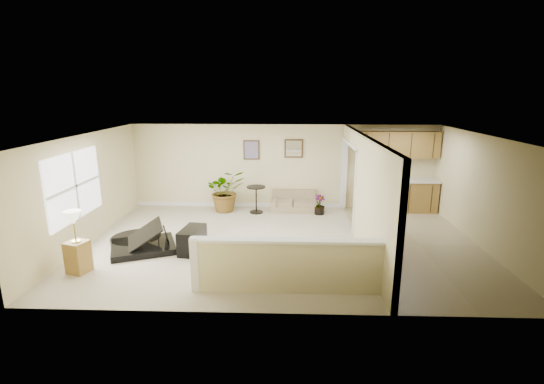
{
  "coord_description": "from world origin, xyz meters",
  "views": [
    {
      "loc": [
        0.07,
        -8.59,
        3.43
      ],
      "look_at": [
        -0.25,
        0.4,
        1.13
      ],
      "focal_mm": 26.0,
      "sensor_mm": 36.0,
      "label": 1
    }
  ],
  "objects_px": {
    "palm_plant": "(226,191)",
    "loveseat": "(293,200)",
    "piano": "(142,225)",
    "small_plant": "(319,206)",
    "piano_bench": "(192,240)",
    "accent_table": "(256,196)",
    "lamp_stand": "(77,247)"
  },
  "relations": [
    {
      "from": "palm_plant",
      "to": "lamp_stand",
      "type": "height_order",
      "value": "lamp_stand"
    },
    {
      "from": "piano",
      "to": "piano_bench",
      "type": "relative_size",
      "value": 2.35
    },
    {
      "from": "accent_table",
      "to": "palm_plant",
      "type": "xyz_separation_m",
      "value": [
        -0.91,
        0.16,
        0.1
      ]
    },
    {
      "from": "piano_bench",
      "to": "piano",
      "type": "bearing_deg",
      "value": 170.58
    },
    {
      "from": "piano_bench",
      "to": "palm_plant",
      "type": "distance_m",
      "value": 3.11
    },
    {
      "from": "loveseat",
      "to": "small_plant",
      "type": "distance_m",
      "value": 0.84
    },
    {
      "from": "accent_table",
      "to": "piano",
      "type": "bearing_deg",
      "value": -130.66
    },
    {
      "from": "piano",
      "to": "small_plant",
      "type": "distance_m",
      "value": 4.96
    },
    {
      "from": "piano",
      "to": "small_plant",
      "type": "relative_size",
      "value": 3.37
    },
    {
      "from": "piano",
      "to": "piano_bench",
      "type": "distance_m",
      "value": 1.21
    },
    {
      "from": "accent_table",
      "to": "lamp_stand",
      "type": "bearing_deg",
      "value": -128.37
    },
    {
      "from": "piano",
      "to": "loveseat",
      "type": "bearing_deg",
      "value": 19.6
    },
    {
      "from": "palm_plant",
      "to": "accent_table",
      "type": "bearing_deg",
      "value": -9.69
    },
    {
      "from": "palm_plant",
      "to": "lamp_stand",
      "type": "distance_m",
      "value": 4.74
    },
    {
      "from": "piano_bench",
      "to": "loveseat",
      "type": "distance_m",
      "value": 3.97
    },
    {
      "from": "piano_bench",
      "to": "accent_table",
      "type": "relative_size",
      "value": 1.03
    },
    {
      "from": "piano_bench",
      "to": "palm_plant",
      "type": "height_order",
      "value": "palm_plant"
    },
    {
      "from": "piano_bench",
      "to": "palm_plant",
      "type": "bearing_deg",
      "value": 84.85
    },
    {
      "from": "piano_bench",
      "to": "loveseat",
      "type": "xyz_separation_m",
      "value": [
        2.27,
        3.26,
        0.02
      ]
    },
    {
      "from": "small_plant",
      "to": "loveseat",
      "type": "bearing_deg",
      "value": 151.52
    },
    {
      "from": "piano_bench",
      "to": "loveseat",
      "type": "relative_size",
      "value": 0.6
    },
    {
      "from": "palm_plant",
      "to": "loveseat",
      "type": "bearing_deg",
      "value": 4.98
    },
    {
      "from": "small_plant",
      "to": "accent_table",
      "type": "bearing_deg",
      "value": 177.7
    },
    {
      "from": "piano_bench",
      "to": "accent_table",
      "type": "bearing_deg",
      "value": 67.92
    },
    {
      "from": "loveseat",
      "to": "small_plant",
      "type": "height_order",
      "value": "loveseat"
    },
    {
      "from": "lamp_stand",
      "to": "palm_plant",
      "type": "bearing_deg",
      "value": 61.47
    },
    {
      "from": "small_plant",
      "to": "piano",
      "type": "bearing_deg",
      "value": -147.46
    },
    {
      "from": "palm_plant",
      "to": "lamp_stand",
      "type": "relative_size",
      "value": 1.12
    },
    {
      "from": "piano",
      "to": "accent_table",
      "type": "distance_m",
      "value": 3.6
    },
    {
      "from": "loveseat",
      "to": "lamp_stand",
      "type": "relative_size",
      "value": 1.09
    },
    {
      "from": "piano_bench",
      "to": "lamp_stand",
      "type": "height_order",
      "value": "lamp_stand"
    },
    {
      "from": "piano",
      "to": "lamp_stand",
      "type": "xyz_separation_m",
      "value": [
        -0.82,
        -1.27,
        -0.0
      ]
    }
  ]
}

